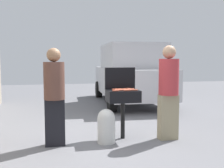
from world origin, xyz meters
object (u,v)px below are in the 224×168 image
hot_dog_5 (127,90)px  parked_minivan (130,74)px  hot_dog_13 (134,90)px  person_left (54,93)px  hot_dog_3 (126,90)px  hot_dog_9 (130,90)px  person_right (169,89)px  hot_dog_4 (115,89)px  hot_dog_12 (116,91)px  bbq_grill (123,98)px  hot_dog_14 (131,89)px  hot_dog_11 (119,90)px  hot_dog_6 (127,90)px  hot_dog_10 (123,89)px  propane_tank (106,125)px  hot_dog_15 (118,89)px  hot_dog_7 (122,90)px  hot_dog_8 (127,89)px  hot_dog_2 (116,90)px  hot_dog_1 (119,90)px  hot_dog_0 (120,89)px

hot_dog_5 → parked_minivan: bearing=72.8°
hot_dog_13 → person_left: bearing=-178.7°
hot_dog_3 → hot_dog_5: size_ratio=1.00×
hot_dog_9 → person_right: bearing=-11.3°
hot_dog_13 → hot_dog_4: bearing=149.3°
hot_dog_12 → bbq_grill: bearing=43.7°
hot_dog_14 → hot_dog_11: bearing=-167.0°
hot_dog_6 → person_right: bearing=-8.4°
hot_dog_3 → hot_dog_6: same height
hot_dog_5 → parked_minivan: (1.28, 4.16, 0.09)m
hot_dog_10 → propane_tank: hot_dog_10 is taller
hot_dog_5 → hot_dog_12: 0.21m
hot_dog_15 → hot_dog_10: bearing=-25.6°
bbq_grill → hot_dog_15: size_ratio=7.13×
propane_tank → parked_minivan: size_ratio=0.14×
hot_dog_13 → hot_dog_15: size_ratio=1.00×
hot_dog_6 → hot_dog_12: same height
hot_dog_7 → hot_dog_8: (0.15, 0.18, 0.00)m
hot_dog_2 → bbq_grill: bearing=37.5°
bbq_grill → hot_dog_8: (0.11, 0.09, 0.16)m
hot_dog_6 → hot_dog_1: bearing=152.4°
hot_dog_8 → hot_dog_10: (-0.09, -0.03, 0.00)m
hot_dog_4 → hot_dog_13: 0.36m
hot_dog_4 → hot_dog_13: bearing=-30.7°
hot_dog_14 → hot_dog_15: 0.24m
hot_dog_1 → hot_dog_4: 0.11m
bbq_grill → hot_dog_9: hot_dog_9 is taller
hot_dog_8 → hot_dog_6: bearing=-104.9°
hot_dog_3 → hot_dog_11: size_ratio=1.00×
hot_dog_6 → hot_dog_9: (0.06, 0.03, 0.00)m
hot_dog_4 → hot_dog_10: size_ratio=1.00×
hot_dog_1 → hot_dog_5: size_ratio=1.00×
hot_dog_8 → propane_tank: 0.83m
hot_dog_10 → hot_dog_15: bearing=154.4°
hot_dog_1 → hot_dog_14: same height
hot_dog_5 → hot_dog_14: same height
bbq_grill → hot_dog_0: bearing=165.2°
hot_dog_9 → hot_dog_10: 0.18m
hot_dog_4 → parked_minivan: bearing=69.8°
hot_dog_1 → hot_dog_12: size_ratio=1.00×
hot_dog_8 → hot_dog_13: size_ratio=1.00×
person_left → person_right: (2.08, -0.07, 0.03)m
hot_dog_10 → hot_dog_14: (0.16, -0.02, 0.00)m
hot_dog_15 → propane_tank: bearing=-133.7°
hot_dog_15 → hot_dog_11: bearing=-99.6°
hot_dog_13 → hot_dog_9: bearing=151.8°
hot_dog_5 → person_left: 1.30m
hot_dog_0 → person_left: 1.22m
hot_dog_2 → hot_dog_9: bearing=6.3°
propane_tank → hot_dog_10: bearing=35.9°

